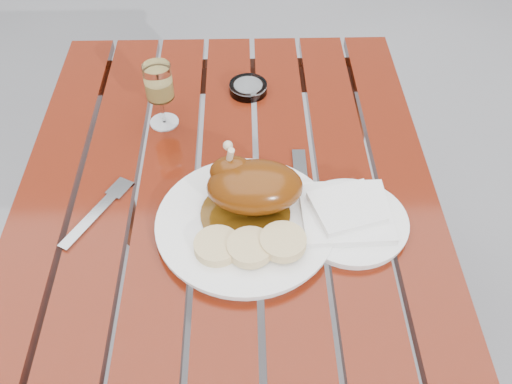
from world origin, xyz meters
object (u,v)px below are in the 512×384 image
at_px(table, 232,323).
at_px(ashtray, 248,88).
at_px(dinner_plate, 246,224).
at_px(wine_glass, 160,96).
at_px(side_plate, 351,222).

bearing_deg(table, ashtray, 83.08).
bearing_deg(ashtray, dinner_plate, -91.43).
height_order(wine_glass, ashtray, wine_glass).
distance_m(dinner_plate, wine_glass, 0.35).
relative_size(dinner_plate, ashtray, 3.72).
height_order(table, ashtray, ashtray).
bearing_deg(side_plate, ashtray, 114.05).
bearing_deg(ashtray, wine_glass, -149.78).
xyz_separation_m(table, ashtray, (0.05, 0.38, 0.39)).
xyz_separation_m(table, side_plate, (0.22, -0.03, 0.38)).
bearing_deg(dinner_plate, wine_glass, 119.96).
distance_m(dinner_plate, side_plate, 0.19).
bearing_deg(ashtray, side_plate, -65.95).
relative_size(dinner_plate, side_plate, 1.56).
bearing_deg(dinner_plate, ashtray, 88.57).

